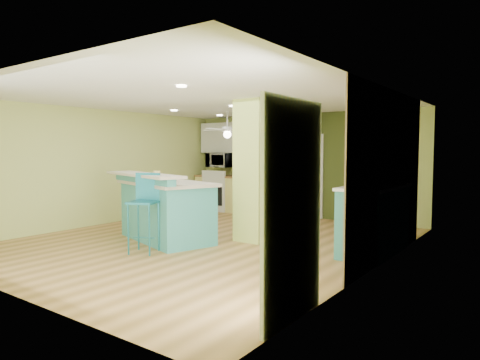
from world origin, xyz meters
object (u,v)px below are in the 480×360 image
peninsula (166,209)px  canister (157,176)px  bar_stool (145,199)px  side_counter (374,219)px  fruit_bowl (272,176)px

peninsula → canister: bearing=177.3°
peninsula → bar_stool: 0.93m
bar_stool → side_counter: (2.97, 2.06, -0.30)m
bar_stool → peninsula: bearing=91.7°
side_counter → canister: (-3.71, -1.12, 0.61)m
bar_stool → canister: (-0.74, 0.94, 0.31)m
fruit_bowl → canister: canister is taller
bar_stool → fruit_bowl: 4.40m
peninsula → fruit_bowl: peninsula is taller
fruit_bowl → canister: bearing=-96.4°
bar_stool → canister: size_ratio=7.11×
side_counter → canister: canister is taller
fruit_bowl → bar_stool: bearing=-85.4°
fruit_bowl → canister: size_ratio=1.87×
side_counter → canister: size_ratio=9.36×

